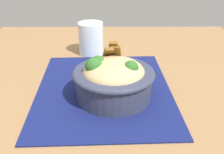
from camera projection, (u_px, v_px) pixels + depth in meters
table at (113, 116)px, 0.69m from camera, size 1.05×0.90×0.74m
placemat at (104, 89)px, 0.65m from camera, size 0.40×0.33×0.00m
bowl at (112, 78)px, 0.60m from camera, size 0.20×0.20×0.12m
fork at (111, 68)px, 0.75m from camera, size 0.02×0.13×0.00m
drinking_glass at (91, 40)px, 0.84m from camera, size 0.08×0.08×0.10m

